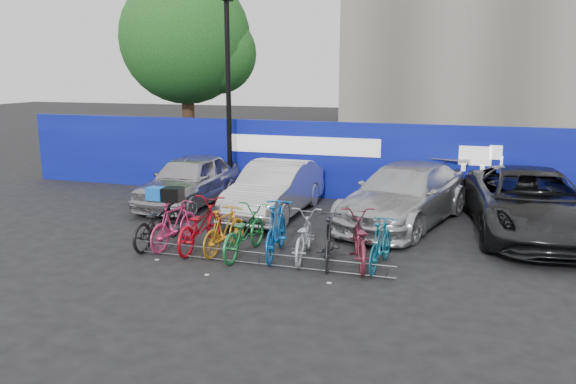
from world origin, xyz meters
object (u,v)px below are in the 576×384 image
at_px(bike_4, 244,232).
at_px(bike_7, 328,239).
at_px(tree, 191,42).
at_px(bike_9, 380,244).
at_px(bike_1, 174,224).
at_px(bike_5, 276,230).
at_px(car_2, 405,195).
at_px(bike_0, 158,222).
at_px(bike_rack, 259,258).
at_px(car_1, 275,189).
at_px(lamppost, 228,93).
at_px(car_0, 189,180).
at_px(bike_2, 200,225).
at_px(bike_3, 224,230).
at_px(bike_6, 303,236).
at_px(car_3, 530,203).
at_px(bike_8, 359,239).

height_order(bike_4, bike_7, bike_7).
height_order(tree, bike_9, tree).
height_order(bike_1, bike_5, bike_5).
xyz_separation_m(car_2, bike_0, (-5.19, -3.60, -0.23)).
relative_size(bike_rack, bike_5, 2.79).
height_order(car_1, bike_7, car_1).
bearing_deg(lamppost, car_0, -113.58).
bearing_deg(bike_rack, bike_2, 157.45).
xyz_separation_m(car_2, bike_3, (-3.51, -3.66, -0.26)).
height_order(bike_2, bike_7, bike_2).
bearing_deg(bike_6, bike_5, -2.06).
bearing_deg(bike_9, car_3, -125.99).
bearing_deg(bike_2, bike_4, 173.49).
bearing_deg(car_3, bike_rack, -149.53).
relative_size(lamppost, bike_3, 3.60).
bearing_deg(bike_7, bike_0, -12.73).
bearing_deg(car_3, bike_5, -153.64).
bearing_deg(bike_5, bike_0, -6.92).
bearing_deg(car_0, car_2, -0.89).
distance_m(bike_7, bike_8, 0.63).
relative_size(tree, bike_1, 4.36).
xyz_separation_m(bike_rack, bike_2, (-1.66, 0.69, 0.39)).
bearing_deg(lamppost, car_2, -17.01).
relative_size(car_1, bike_0, 2.19).
bearing_deg(bike_8, car_0, -47.98).
height_order(car_0, bike_2, car_0).
distance_m(bike_5, bike_9, 2.25).
bearing_deg(car_2, tree, 161.77).
relative_size(bike_7, bike_8, 0.86).
bearing_deg(car_1, bike_8, -46.35).
relative_size(bike_2, bike_4, 1.04).
height_order(lamppost, car_3, lamppost).
bearing_deg(bike_7, lamppost, -61.40).
height_order(bike_2, bike_6, bike_2).
relative_size(tree, lamppost, 1.28).
bearing_deg(tree, car_0, -64.77).
bearing_deg(car_0, bike_1, -66.51).
bearing_deg(car_3, car_2, 170.64).
bearing_deg(bike_4, bike_2, -3.75).
bearing_deg(car_3, bike_7, -145.85).
relative_size(bike_0, bike_5, 1.01).
bearing_deg(bike_4, bike_6, -169.33).
bearing_deg(bike_1, bike_7, -174.96).
height_order(tree, bike_5, tree).
distance_m(car_0, bike_7, 6.51).
bearing_deg(bike_4, bike_3, -2.36).
xyz_separation_m(bike_4, bike_5, (0.70, 0.12, 0.07)).
height_order(lamppost, bike_7, lamppost).
bearing_deg(car_0, bike_8, -31.96).
bearing_deg(bike_8, bike_9, 153.97).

